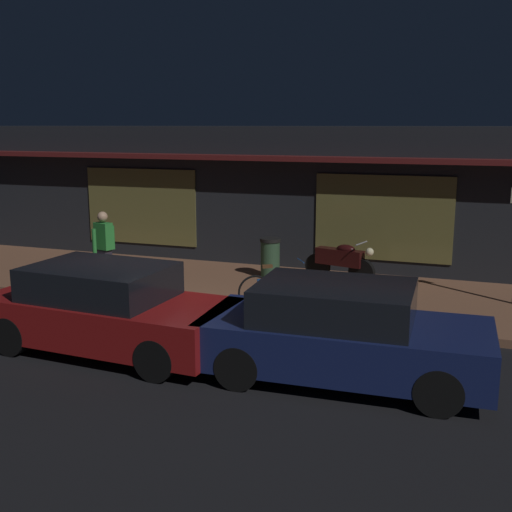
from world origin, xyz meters
name	(u,v)px	position (x,y,z in m)	size (l,w,h in m)	color
ground_plane	(162,329)	(0.00, 0.00, 0.00)	(60.00, 60.00, 0.00)	black
sidewalk_slab	(224,286)	(0.00, 3.00, 0.07)	(18.00, 4.00, 0.15)	brown
storefront_building	(271,194)	(0.00, 6.39, 1.80)	(18.00, 3.30, 3.60)	black
motorcycle	(341,261)	(2.46, 3.90, 0.65)	(1.67, 0.68, 0.97)	black
bicycle_parked	(279,289)	(1.74, 1.60, 0.51)	(1.41, 0.95, 0.91)	black
person_photographer	(104,248)	(-2.29, 1.75, 1.03)	(0.42, 0.61, 1.67)	#28232D
trash_bin	(270,258)	(0.82, 3.81, 0.62)	(0.48, 0.48, 0.93)	#2D4C33
parked_car_near	(107,309)	(-0.31, -1.27, 0.70)	(4.20, 2.00, 1.42)	black
parked_car_far	(341,333)	(3.54, -1.19, 0.70)	(4.16, 1.89, 1.42)	black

